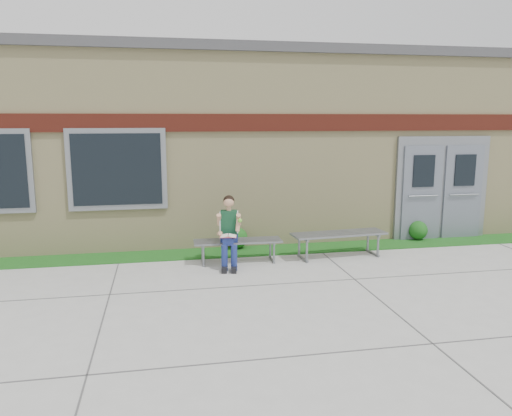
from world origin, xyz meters
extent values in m
plane|color=#9E9E99|center=(0.00, 0.00, 0.00)|extent=(80.00, 80.00, 0.00)
cube|color=#154612|center=(0.00, 2.60, 0.01)|extent=(16.00, 0.80, 0.02)
cube|color=beige|center=(0.00, 6.00, 2.00)|extent=(16.00, 6.00, 4.00)
cube|color=#3F3F42|center=(0.00, 6.00, 4.10)|extent=(16.20, 6.20, 0.20)
cube|color=maroon|center=(0.00, 2.97, 2.60)|extent=(16.00, 0.06, 0.35)
cube|color=slate|center=(-3.00, 2.96, 1.70)|extent=(1.90, 0.08, 1.60)
cube|color=black|center=(-3.00, 2.92, 1.70)|extent=(1.70, 0.04, 1.40)
cube|color=slate|center=(4.00, 2.96, 1.15)|extent=(2.20, 0.08, 2.30)
cube|color=slate|center=(3.50, 2.91, 1.05)|extent=(0.92, 0.06, 2.10)
cube|color=slate|center=(4.50, 2.91, 1.05)|extent=(0.92, 0.06, 2.10)
cube|color=slate|center=(-0.78, 1.89, 0.41)|extent=(1.66, 0.50, 0.03)
cube|color=slate|center=(-1.44, 1.89, 0.19)|extent=(0.05, 0.46, 0.38)
cube|color=slate|center=(-0.12, 1.89, 0.19)|extent=(0.05, 0.46, 0.38)
cube|color=slate|center=(1.22, 1.89, 0.47)|extent=(1.90, 0.67, 0.04)
cube|color=slate|center=(0.47, 1.89, 0.21)|extent=(0.09, 0.52, 0.42)
cube|color=slate|center=(1.96, 1.89, 0.21)|extent=(0.09, 0.52, 0.42)
cube|color=navy|center=(-0.95, 1.85, 0.50)|extent=(0.36, 0.28, 0.15)
cube|color=#0F3825|center=(-0.95, 1.83, 0.80)|extent=(0.33, 0.24, 0.43)
sphere|color=tan|center=(-0.96, 1.82, 1.17)|extent=(0.23, 0.23, 0.20)
sphere|color=black|center=(-0.95, 1.84, 1.19)|extent=(0.24, 0.24, 0.21)
cylinder|color=navy|center=(-1.08, 1.62, 0.52)|extent=(0.21, 0.41, 0.14)
cylinder|color=navy|center=(-0.91, 1.59, 0.52)|extent=(0.21, 0.41, 0.14)
cylinder|color=navy|center=(-1.10, 1.40, 0.24)|extent=(0.11, 0.11, 0.47)
cylinder|color=navy|center=(-0.93, 1.37, 0.24)|extent=(0.11, 0.11, 0.47)
cube|color=black|center=(-1.11, 1.33, 0.05)|extent=(0.14, 0.26, 0.09)
cube|color=black|center=(-0.94, 1.30, 0.05)|extent=(0.14, 0.26, 0.09)
cylinder|color=tan|center=(-1.14, 1.81, 0.85)|extent=(0.12, 0.22, 0.25)
cylinder|color=tan|center=(-0.79, 1.74, 0.85)|extent=(0.12, 0.22, 0.25)
cube|color=white|center=(-1.01, 1.50, 0.62)|extent=(0.32, 0.26, 0.01)
cube|color=#DA525F|center=(-1.01, 1.50, 0.61)|extent=(0.33, 0.26, 0.01)
sphere|color=#70CE37|center=(-0.78, 1.61, 0.86)|extent=(0.08, 0.08, 0.08)
sphere|color=#154612|center=(-0.65, 2.85, 0.24)|extent=(0.44, 0.44, 0.44)
sphere|color=#154612|center=(3.43, 2.85, 0.23)|extent=(0.42, 0.42, 0.42)
camera|label=1|loc=(-2.15, -7.13, 2.67)|focal=35.00mm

